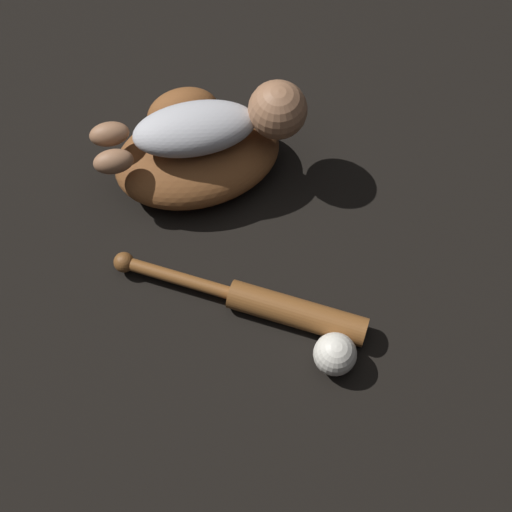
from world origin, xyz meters
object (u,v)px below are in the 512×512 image
Objects in this scene: baby_figure at (218,123)px; baseball_bat at (270,305)px; baseball at (335,354)px; baseball_glove at (195,149)px.

baby_figure reaches higher than baseball_bat.
baby_figure is 0.43m from baseball.
baseball is at bearing -59.25° from baseball_bat.
baseball_glove is 0.32m from baseball_bat.
baseball_bat is (-0.01, -0.29, -0.11)m from baby_figure.
baseball_glove is 0.10m from baby_figure.
baby_figure is at bearing 88.76° from baseball_bat.
baseball_bat is at bearing -84.02° from baseball_glove.
baseball is at bearing -81.25° from baby_figure.
baseball is at bearing -76.63° from baseball_glove.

